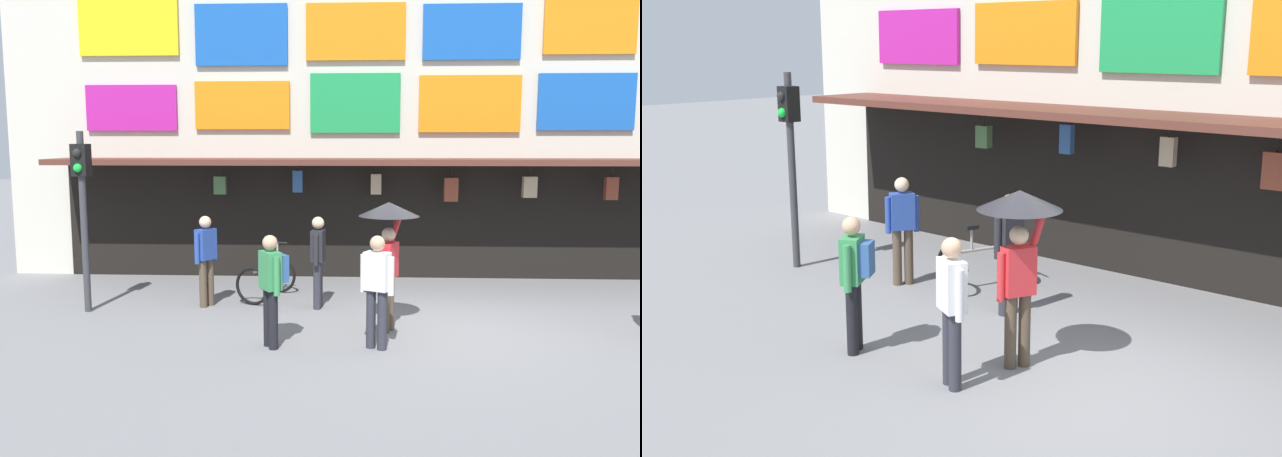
% 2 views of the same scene
% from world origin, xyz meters
% --- Properties ---
extents(ground_plane, '(80.00, 80.00, 0.00)m').
position_xyz_m(ground_plane, '(0.00, 0.00, 0.00)').
color(ground_plane, slate).
extents(shopfront, '(18.00, 2.60, 8.00)m').
position_xyz_m(shopfront, '(0.00, 4.57, 3.96)').
color(shopfront, beige).
rests_on(shopfront, ground).
extents(traffic_light_near, '(0.30, 0.33, 3.20)m').
position_xyz_m(traffic_light_near, '(-6.00, 0.78, 2.14)').
color(traffic_light_near, '#38383D').
rests_on(traffic_light_near, ground).
extents(bicycle_parked, '(1.08, 1.34, 1.05)m').
position_xyz_m(bicycle_parked, '(-2.92, 1.90, 0.39)').
color(bicycle_parked, black).
rests_on(bicycle_parked, ground).
extents(pedestrian_in_red, '(0.27, 0.53, 1.68)m').
position_xyz_m(pedestrian_in_red, '(-1.90, 1.23, 0.95)').
color(pedestrian_in_red, '#2D2D38').
rests_on(pedestrian_in_red, ground).
extents(pedestrian_with_umbrella, '(0.96, 0.96, 2.08)m').
position_xyz_m(pedestrian_with_umbrella, '(-0.71, -0.16, 1.64)').
color(pedestrian_with_umbrella, brown).
rests_on(pedestrian_with_umbrella, ground).
extents(pedestrian_in_green, '(0.38, 0.46, 1.68)m').
position_xyz_m(pedestrian_in_green, '(-3.95, 1.25, 0.95)').
color(pedestrian_in_green, brown).
rests_on(pedestrian_in_green, ground).
extents(pedestrian_in_yellow, '(0.48, 0.36, 1.68)m').
position_xyz_m(pedestrian_in_yellow, '(-0.93, -1.06, 0.95)').
color(pedestrian_in_yellow, '#2D2D38').
rests_on(pedestrian_in_yellow, ground).
extents(pedestrian_in_purple, '(0.47, 0.48, 1.68)m').
position_xyz_m(pedestrian_in_purple, '(-2.46, -1.06, 0.98)').
color(pedestrian_in_purple, black).
rests_on(pedestrian_in_purple, ground).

